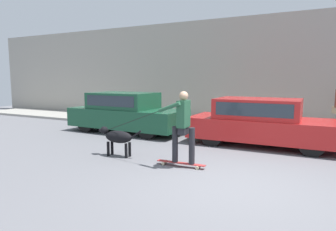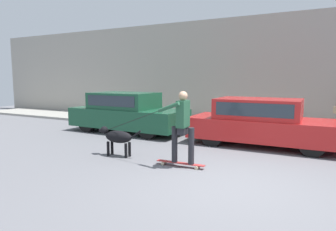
{
  "view_description": "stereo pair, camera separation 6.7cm",
  "coord_description": "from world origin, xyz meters",
  "px_view_note": "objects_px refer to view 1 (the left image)",
  "views": [
    {
      "loc": [
        1.28,
        -5.13,
        1.9
      ],
      "look_at": [
        -2.22,
        1.65,
        0.95
      ],
      "focal_mm": 32.0,
      "sensor_mm": 36.0,
      "label": 1
    },
    {
      "loc": [
        1.34,
        -5.1,
        1.9
      ],
      "look_at": [
        -2.22,
        1.65,
        0.95
      ],
      "focal_mm": 32.0,
      "sensor_mm": 36.0,
      "label": 2
    }
  ],
  "objects_px": {
    "parked_car_0": "(126,113)",
    "skateboarder": "(183,124)",
    "dog": "(117,137)",
    "parked_car_1": "(262,123)"
  },
  "relations": [
    {
      "from": "parked_car_0",
      "to": "dog",
      "type": "distance_m",
      "value": 3.34
    },
    {
      "from": "parked_car_1",
      "to": "dog",
      "type": "distance_m",
      "value": 4.07
    },
    {
      "from": "parked_car_1",
      "to": "skateboarder",
      "type": "height_order",
      "value": "skateboarder"
    },
    {
      "from": "parked_car_0",
      "to": "skateboarder",
      "type": "bearing_deg",
      "value": -38.36
    },
    {
      "from": "dog",
      "to": "skateboarder",
      "type": "height_order",
      "value": "skateboarder"
    },
    {
      "from": "parked_car_1",
      "to": "skateboarder",
      "type": "bearing_deg",
      "value": -111.57
    },
    {
      "from": "parked_car_0",
      "to": "skateboarder",
      "type": "xyz_separation_m",
      "value": [
        3.52,
        -2.92,
        0.25
      ]
    },
    {
      "from": "dog",
      "to": "skateboarder",
      "type": "relative_size",
      "value": 0.44
    },
    {
      "from": "dog",
      "to": "parked_car_1",
      "type": "bearing_deg",
      "value": -139.34
    },
    {
      "from": "dog",
      "to": "skateboarder",
      "type": "xyz_separation_m",
      "value": [
        1.79,
        -0.08,
        0.46
      ]
    }
  ]
}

